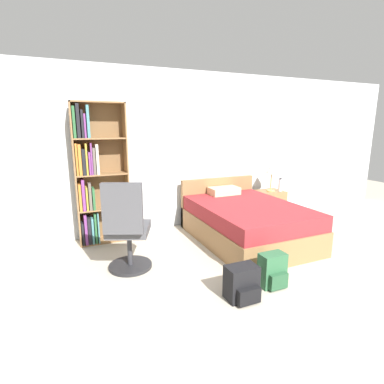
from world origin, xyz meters
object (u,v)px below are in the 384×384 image
bed (245,221)px  water_bottle (280,185)px  backpack_green (273,271)px  nightstand (270,205)px  backpack_black (242,284)px  office_chair (127,231)px  bookshelf (94,176)px  table_lamp (272,169)px

bed → water_bottle: size_ratio=7.79×
water_bottle → backpack_green: 2.56m
nightstand → backpack_black: (-1.95, -2.09, -0.10)m
office_chair → bookshelf: bearing=101.4°
office_chair → table_lamp: 3.06m
bed → office_chair: office_chair is taller
nightstand → water_bottle: 0.42m
backpack_black → bed: bearing=56.0°
office_chair → backpack_green: (1.37, -0.96, -0.34)m
table_lamp → backpack_black: (-1.93, -2.06, -0.77)m
office_chair → water_bottle: 3.16m
bed → nightstand: bed is taller
bed → backpack_black: bed is taller
bed → backpack_green: bed is taller
backpack_black → nightstand: bearing=46.9°
water_bottle → bookshelf: bearing=176.9°
nightstand → table_lamp: (-0.02, -0.03, 0.67)m
bookshelf → backpack_green: size_ratio=5.49×
backpack_green → backpack_black: (-0.44, -0.08, -0.01)m
bookshelf → water_bottle: size_ratio=8.18×
table_lamp → backpack_green: bearing=-126.9°
nightstand → backpack_green: nightstand is taller
backpack_green → backpack_black: backpack_green is taller
table_lamp → bed: bearing=-145.6°
table_lamp → backpack_black: size_ratio=1.51×
office_chair → backpack_black: size_ratio=3.21×
nightstand → backpack_black: size_ratio=1.53×
bookshelf → table_lamp: bearing=-2.0°
water_bottle → office_chair: bearing=-162.6°
office_chair → backpack_black: bearing=-48.5°
bed → office_chair: (-1.86, -0.33, 0.22)m
nightstand → backpack_black: nightstand is taller
bookshelf → table_lamp: bookshelf is taller
office_chair → backpack_green: office_chair is taller
water_bottle → table_lamp: bearing=155.9°
bookshelf → water_bottle: (3.23, -0.18, -0.36)m
nightstand → backpack_green: bearing=-126.9°
nightstand → table_lamp: 0.67m
office_chair → backpack_black: 1.44m
bed → table_lamp: (0.99, 0.68, 0.65)m
table_lamp → water_bottle: (0.16, -0.07, -0.29)m
bed → table_lamp: table_lamp is taller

